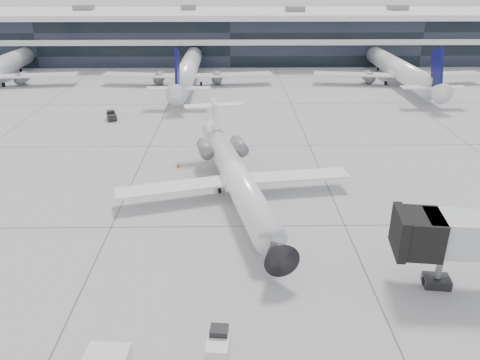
{
  "coord_description": "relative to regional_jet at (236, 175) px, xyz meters",
  "views": [
    {
      "loc": [
        0.43,
        -34.8,
        20.04
      ],
      "look_at": [
        1.06,
        3.88,
        2.6
      ],
      "focal_mm": 35.0,
      "sensor_mm": 36.0,
      "label": 1
    }
  ],
  "objects": [
    {
      "name": "baggage_tug",
      "position": [
        -1.15,
        -20.2,
        -1.63
      ],
      "size": [
        1.46,
        2.22,
        1.34
      ],
      "rotation": [
        0.0,
        0.0,
        -0.11
      ],
      "color": "white",
      "rests_on": "ground"
    },
    {
      "name": "bg_jet_right",
      "position": [
        31.32,
        49.1,
        -2.23
      ],
      "size": [
        32.0,
        40.0,
        9.6
      ],
      "primitive_type": null,
      "color": "white",
      "rests_on": "ground"
    },
    {
      "name": "far_tug",
      "position": [
        -17.9,
        25.46,
        -1.64
      ],
      "size": [
        1.88,
        2.37,
        1.32
      ],
      "rotation": [
        0.0,
        0.0,
        0.36
      ],
      "color": "black",
      "rests_on": "ground"
    },
    {
      "name": "traffic_cone",
      "position": [
        -6.33,
        7.38,
        -1.97
      ],
      "size": [
        0.42,
        0.42,
        0.55
      ],
      "rotation": [
        0.0,
        0.0,
        -0.15
      ],
      "color": "#F94A0D",
      "rests_on": "ground"
    },
    {
      "name": "bg_jet_center",
      "position": [
        -8.68,
        49.1,
        -2.23
      ],
      "size": [
        32.0,
        40.0,
        9.6
      ],
      "primitive_type": null,
      "color": "white",
      "rests_on": "ground"
    },
    {
      "name": "ground",
      "position": [
        -0.68,
        -5.9,
        -2.23
      ],
      "size": [
        220.0,
        220.0,
        0.0
      ],
      "primitive_type": "plane",
      "color": "#999A9C",
      "rests_on": "ground"
    },
    {
      "name": "regional_jet",
      "position": [
        0.0,
        0.0,
        0.0
      ],
      "size": [
        22.51,
        28.05,
        6.52
      ],
      "rotation": [
        0.0,
        0.0,
        0.21
      ],
      "color": "white",
      "rests_on": "ground"
    },
    {
      "name": "terminal",
      "position": [
        -0.68,
        76.1,
        2.77
      ],
      "size": [
        170.0,
        22.0,
        10.0
      ],
      "primitive_type": "cube",
      "color": "black",
      "rests_on": "ground"
    }
  ]
}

